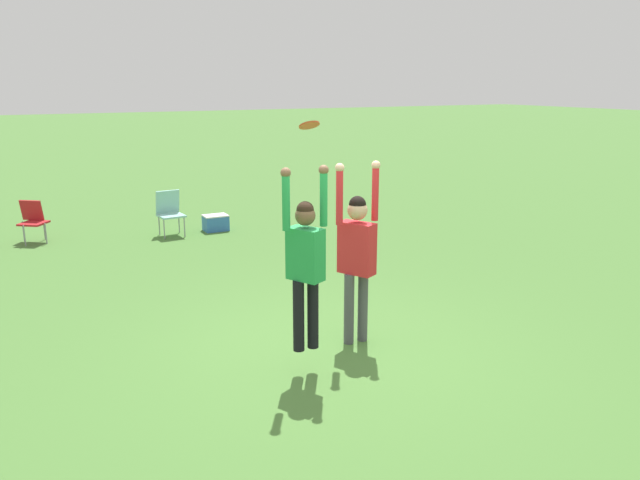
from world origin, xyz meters
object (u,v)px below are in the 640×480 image
person_defending (357,249)px  cooler_box (216,223)px  camping_chair_1 (33,218)px  person_jumping (305,256)px  frisbee (309,125)px  camping_chair_0 (170,210)px

person_defending → cooler_box: person_defending is taller
camping_chair_1 → cooler_box: bearing=-155.1°
person_jumping → camping_chair_1: person_jumping is taller
person_jumping → frisbee: frisbee is taller
person_jumping → camping_chair_1: 7.87m
camping_chair_1 → cooler_box: size_ratio=1.63×
frisbee → camping_chair_1: frisbee is taller
person_jumping → frisbee: 1.39m
person_defending → cooler_box: size_ratio=4.36×
camping_chair_0 → camping_chair_1: 2.59m
cooler_box → frisbee: bearing=-98.9°
person_jumping → person_defending: bearing=-90.0°
camping_chair_0 → camping_chair_1: bearing=-19.9°
cooler_box → person_defending: bearing=-93.2°
person_jumping → cooler_box: 6.99m
frisbee → camping_chair_0: 6.77m
frisbee → camping_chair_0: bearing=89.5°
camping_chair_1 → person_defending: bearing=150.4°
person_defending → camping_chair_1: bearing=176.8°
frisbee → cooler_box: size_ratio=0.45×
cooler_box → camping_chair_0: bearing=176.5°
frisbee → camping_chair_0: size_ratio=0.25×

